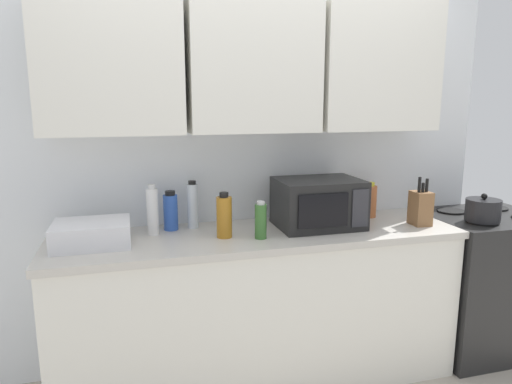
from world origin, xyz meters
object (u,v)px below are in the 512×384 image
object	(u,v)px
microwave	(318,203)
bottle_green_oil	(261,221)
bottle_clear_tall	(193,205)
bottle_spice_jar	(370,201)
dish_rack	(92,234)
bottle_amber_vinegar	(224,216)
knife_block	(421,208)
bottle_blue_cleaner	(171,211)
kettle	(483,210)
bottle_white_jar	(153,211)
stove_range	(481,281)

from	to	relation	value
microwave	bottle_green_oil	size ratio (longest dim) A/B	2.36
bottle_clear_tall	bottle_spice_jar	world-z (taller)	bottle_clear_tall
microwave	bottle_spice_jar	world-z (taller)	microwave
dish_rack	bottle_clear_tall	distance (m)	0.58
bottle_clear_tall	bottle_amber_vinegar	size ratio (longest dim) A/B	1.12
microwave	bottle_green_oil	xyz separation A→B (m)	(-0.39, -0.14, -0.04)
bottle_amber_vinegar	knife_block	bearing A→B (deg)	-2.79
bottle_blue_cleaner	kettle	bearing A→B (deg)	-10.56
knife_block	bottle_green_oil	distance (m)	0.99
bottle_clear_tall	bottle_amber_vinegar	world-z (taller)	bottle_clear_tall
bottle_green_oil	bottle_white_jar	size ratio (longest dim) A/B	0.73
bottle_green_oil	bottle_clear_tall	bearing A→B (deg)	135.97
dish_rack	microwave	bearing A→B (deg)	1.07
kettle	bottle_clear_tall	size ratio (longest dim) A/B	0.73
bottle_green_oil	bottle_spice_jar	bearing A→B (deg)	18.50
stove_range	bottle_clear_tall	size ratio (longest dim) A/B	3.30
bottle_green_oil	bottle_clear_tall	size ratio (longest dim) A/B	0.74
bottle_clear_tall	bottle_white_jar	xyz separation A→B (m)	(-0.23, -0.08, 0.00)
bottle_white_jar	dish_rack	bearing A→B (deg)	-160.81
bottle_amber_vinegar	bottle_spice_jar	xyz separation A→B (m)	(0.98, 0.19, -0.01)
microwave	bottle_blue_cleaner	bearing A→B (deg)	169.33
bottle_clear_tall	bottle_spice_jar	bearing A→B (deg)	-2.19
stove_range	bottle_clear_tall	distance (m)	1.97
stove_range	dish_rack	size ratio (longest dim) A/B	2.40
stove_range	kettle	size ratio (longest dim) A/B	4.50
microwave	bottle_amber_vinegar	bearing A→B (deg)	-173.23
knife_block	bottle_white_jar	bearing A→B (deg)	172.22
kettle	bottle_blue_cleaner	distance (m)	1.86
bottle_green_oil	kettle	bearing A→B (deg)	-1.74
bottle_white_jar	microwave	bearing A→B (deg)	-5.18
stove_range	dish_rack	xyz separation A→B (m)	(-2.41, 0.02, 0.51)
bottle_white_jar	bottle_amber_vinegar	bearing A→B (deg)	-22.61
kettle	stove_range	bearing A→B (deg)	39.47
bottle_clear_tall	bottle_amber_vinegar	distance (m)	0.27
stove_range	bottle_white_jar	bearing A→B (deg)	176.50
microwave	dish_rack	size ratio (longest dim) A/B	1.26
stove_range	bottle_clear_tall	bearing A→B (deg)	173.56
microwave	bottle_spice_jar	size ratio (longest dim) A/B	2.15
knife_block	bottle_blue_cleaner	xyz separation A→B (m)	(-1.43, 0.28, 0.00)
dish_rack	bottle_white_jar	world-z (taller)	bottle_white_jar
bottle_white_jar	bottle_blue_cleaner	size ratio (longest dim) A/B	1.24
kettle	bottle_green_oil	xyz separation A→B (m)	(-1.38, 0.04, 0.02)
bottle_amber_vinegar	bottle_blue_cleaner	xyz separation A→B (m)	(-0.26, 0.23, -0.01)
bottle_clear_tall	bottle_amber_vinegar	xyz separation A→B (m)	(0.14, -0.24, -0.02)
bottle_green_oil	bottle_amber_vinegar	bearing A→B (deg)	158.08
knife_block	bottle_spice_jar	xyz separation A→B (m)	(-0.19, 0.25, -0.00)
kettle	dish_rack	distance (m)	2.25
bottle_clear_tall	bottle_white_jar	distance (m)	0.24
knife_block	bottle_blue_cleaner	world-z (taller)	knife_block
stove_range	knife_block	distance (m)	0.79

